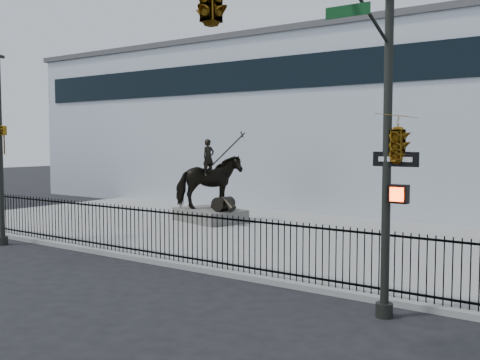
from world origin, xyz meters
The scene contains 7 objects.
ground centered at (0.00, 0.00, 0.00)m, with size 120.00×120.00×0.00m, color black.
plaza centered at (0.00, 7.00, 0.07)m, with size 30.00×12.00×0.15m, color gray.
building centered at (0.00, 20.00, 4.50)m, with size 44.00×14.00×9.00m, color silver.
picket_fence centered at (0.00, 1.25, 0.90)m, with size 22.10×0.10×1.50m.
statue_plinth centered at (-4.01, 8.18, 0.43)m, with size 2.94×2.02×0.55m, color #605D58.
equestrian_statue centered at (-3.96, 8.16, 1.86)m, with size 3.66×2.76×3.20m.
traffic_signal_right centered at (6.47, -2.00, 4.85)m, with size 2.17×6.86×7.00m.
Camera 1 is at (11.22, -10.87, 3.67)m, focal length 42.00 mm.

